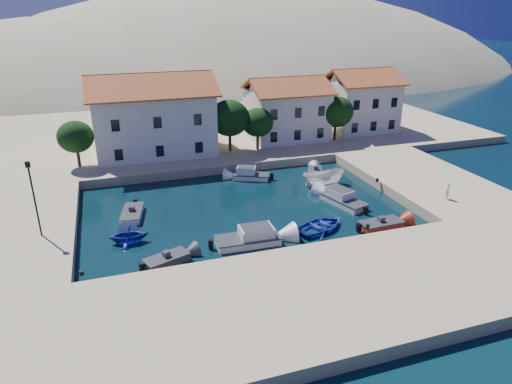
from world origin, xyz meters
TOP-DOWN VIEW (x-y plane):
  - ground at (0.00, 0.00)m, footprint 400.00×400.00m
  - quay_south at (0.00, -6.00)m, footprint 52.00×12.00m
  - quay_east at (20.50, 10.00)m, footprint 11.00×20.00m
  - quay_west at (-19.00, 10.00)m, footprint 8.00×20.00m
  - quay_north at (2.00, 38.00)m, footprint 80.00×36.00m
  - hills at (20.64, 123.62)m, footprint 254.00×176.00m
  - building_left at (-6.00, 28.00)m, footprint 14.70×9.45m
  - building_mid at (12.00, 29.00)m, footprint 10.50×8.40m
  - building_right at (24.00, 30.00)m, footprint 9.45×8.40m
  - trees at (4.51, 25.46)m, footprint 37.30×5.30m
  - lamppost at (-17.50, 8.00)m, footprint 0.35×0.25m
  - bollards at (2.80, 3.87)m, footprint 29.36×9.56m
  - motorboat_grey_sw at (-8.39, 2.16)m, footprint 3.70×2.60m
  - cabin_cruiser_south at (-1.65, 3.21)m, footprint 5.34×2.44m
  - rowboat_south at (5.11, 3.58)m, footprint 5.61×4.78m
  - motorboat_red_se at (10.28, 2.28)m, footprint 3.93×1.90m
  - cabin_cruiser_east at (9.67, 7.87)m, footprint 3.27×5.28m
  - boat_east at (10.12, 13.28)m, footprint 4.84×2.03m
  - motorboat_white_ne at (10.73, 16.43)m, footprint 2.41×3.39m
  - rowboat_west at (-10.89, 6.52)m, footprint 3.48×3.09m
  - motorboat_white_west at (-10.23, 11.46)m, footprint 2.51×4.22m
  - cabin_cruiser_north at (3.20, 17.44)m, footprint 4.31×3.23m
  - pedestrian at (18.41, 3.90)m, footprint 0.68×0.63m

SIDE VIEW (x-z plane):
  - hills at x=20.64m, z-range -72.90..26.10m
  - ground at x=0.00m, z-range 0.00..0.00m
  - rowboat_south at x=5.11m, z-range -0.49..0.49m
  - boat_east at x=10.12m, z-range -0.92..0.92m
  - rowboat_west at x=-10.89m, z-range -0.85..0.85m
  - motorboat_white_west at x=-10.23m, z-range -0.33..0.92m
  - motorboat_red_se at x=10.28m, z-range -0.33..0.92m
  - motorboat_grey_sw at x=-8.39m, z-range -0.33..0.92m
  - motorboat_white_ne at x=10.73m, z-range -0.33..0.92m
  - cabin_cruiser_east at x=9.67m, z-range -0.32..1.28m
  - cabin_cruiser_north at x=3.20m, z-range -0.32..1.28m
  - cabin_cruiser_south at x=-1.65m, z-range -0.32..1.28m
  - quay_south at x=0.00m, z-range 0.00..1.00m
  - quay_east at x=20.50m, z-range 0.00..1.00m
  - quay_west at x=-19.00m, z-range 0.00..1.00m
  - quay_north at x=2.00m, z-range 0.00..1.00m
  - bollards at x=2.80m, z-range 1.00..1.30m
  - pedestrian at x=18.41m, z-range 1.00..2.57m
  - lamppost at x=-17.50m, z-range 1.64..7.87m
  - trees at x=4.51m, z-range 1.61..8.06m
  - building_mid at x=12.00m, z-range 1.07..9.37m
  - building_right at x=24.00m, z-range 1.07..9.87m
  - building_left at x=-6.00m, z-range 1.09..10.79m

